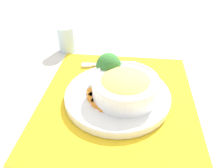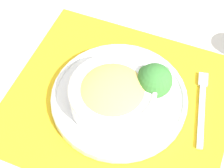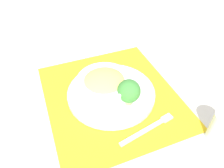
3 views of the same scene
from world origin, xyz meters
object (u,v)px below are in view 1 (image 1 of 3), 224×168
(broccoli_floret, at_px, (108,66))
(water_glass, at_px, (66,40))
(fork, at_px, (103,64))
(bowl, at_px, (125,86))

(broccoli_floret, xyz_separation_m, water_glass, (0.21, 0.16, -0.02))
(water_glass, bearing_deg, fork, -126.97)
(bowl, xyz_separation_m, broccoli_floret, (0.07, 0.05, 0.01))
(broccoli_floret, relative_size, water_glass, 0.89)
(bowl, xyz_separation_m, fork, (0.17, 0.07, -0.05))
(bowl, height_order, water_glass, water_glass)
(bowl, relative_size, water_glass, 1.86)
(bowl, distance_m, fork, 0.19)
(broccoli_floret, height_order, fork, broccoli_floret)
(water_glass, bearing_deg, broccoli_floret, -142.04)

